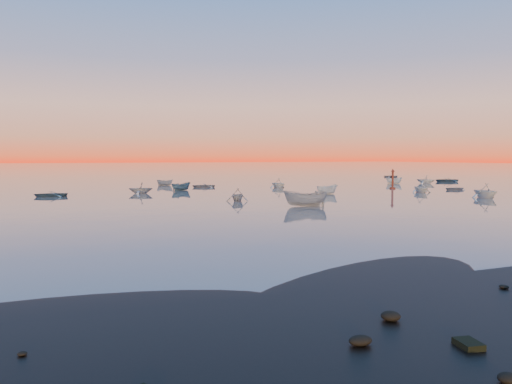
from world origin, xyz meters
TOP-DOWN VIEW (x-y plane):
  - ground at (0.00, 100.00)m, footprint 600.00×600.00m
  - mud_lobes at (0.00, -1.00)m, footprint 140.00×6.00m
  - moored_fleet at (0.00, 53.00)m, footprint 124.00×58.00m
  - boat_near_center at (16.21, 38.14)m, footprint 2.39×3.88m
  - boat_near_right at (31.00, 25.93)m, footprint 3.85×1.84m
  - channel_marker at (31.47, 44.13)m, footprint 0.91×0.91m

SIDE VIEW (x-z plane):
  - ground at x=0.00m, z-range 0.00..0.00m
  - moored_fleet at x=0.00m, z-range -0.60..0.60m
  - boat_near_center at x=16.21m, z-range -0.63..0.63m
  - boat_near_right at x=31.00m, z-range -0.66..0.66m
  - mud_lobes at x=0.00m, z-range -0.03..0.05m
  - channel_marker at x=31.47m, z-range -0.34..2.88m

